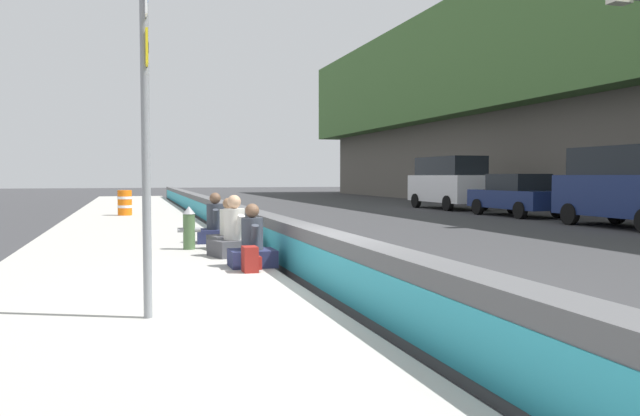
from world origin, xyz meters
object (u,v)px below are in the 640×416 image
parked_car_third (632,185)px  parked_car_midline (449,181)px  construction_barrel (125,203)px  route_sign_post (146,120)px  parked_car_fourth (517,195)px  backpack (251,260)px  seated_person_middle (234,237)px  seated_person_far (215,227)px  fire_hydrant (189,227)px  seated_person_rear (229,233)px  seated_person_foreground (252,247)px

parked_car_third → parked_car_midline: same height
construction_barrel → parked_car_midline: 15.47m
route_sign_post → parked_car_fourth: 21.24m
backpack → parked_car_third: (6.32, -13.14, 1.02)m
seated_person_middle → parked_car_fourth: 16.69m
seated_person_far → construction_barrel: 10.96m
parked_car_fourth → parked_car_midline: parked_car_midline is taller
backpack → fire_hydrant: bearing=10.9°
parked_car_fourth → backpack: bearing=133.3°
backpack → parked_car_third: bearing=-64.3°
route_sign_post → parked_car_fourth: size_ratio=0.79×
seated_person_middle → seated_person_rear: bearing=-3.4°
seated_person_far → backpack: bearing=179.6°
seated_person_middle → seated_person_rear: size_ratio=1.09×
seated_person_foreground → seated_person_rear: 2.66m
seated_person_foreground → seated_person_middle: bearing=2.6°
construction_barrel → route_sign_post: bearing=-178.8°
seated_person_foreground → parked_car_fourth: (11.82, -13.01, 0.40)m
parked_car_midline → seated_person_rear: bearing=138.8°
parked_car_midline → seated_person_far: bearing=136.1°
route_sign_post → seated_person_far: 7.70m
seated_person_rear → seated_person_far: seated_person_far is taller
fire_hydrant → seated_person_middle: size_ratio=0.77×
seated_person_middle → seated_person_rear: (1.19, -0.07, -0.03)m
seated_person_rear → parked_car_fourth: 15.91m
fire_hydrant → seated_person_middle: seated_person_middle is taller
seated_person_foreground → seated_person_rear: (2.66, -0.01, 0.00)m
seated_person_foreground → parked_car_third: size_ratio=0.20×
fire_hydrant → backpack: size_ratio=2.20×
backpack → parked_car_third: 14.62m
fire_hydrant → seated_person_rear: 0.81m
seated_person_rear → backpack: size_ratio=2.61×
seated_person_rear → parked_car_third: size_ratio=0.20×
seated_person_far → seated_person_rear: bearing=-175.1°
fire_hydrant → parked_car_third: bearing=-77.9°
seated_person_far → parked_car_fourth: (7.89, -13.11, 0.37)m
seated_person_rear → construction_barrel: 12.23m
seated_person_far → parked_car_midline: (13.65, -13.15, 0.86)m
construction_barrel → seated_person_middle: bearing=-171.1°
fire_hydrant → seated_person_rear: (-0.13, -0.79, -0.12)m
seated_person_middle → construction_barrel: 13.40m
seated_person_foreground → backpack: 0.60m
construction_barrel → parked_car_fourth: parked_car_fourth is taller
seated_person_rear → parked_car_third: parked_car_third is taller
construction_barrel → seated_person_far: bearing=-169.3°
seated_person_rear → construction_barrel: (12.04, 2.13, 0.15)m
backpack → parked_car_fourth: bearing=-46.7°
route_sign_post → fire_hydrant: size_ratio=4.09×
seated_person_foreground → parked_car_midline: bearing=-36.6°
seated_person_foreground → parked_car_fourth: 17.58m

